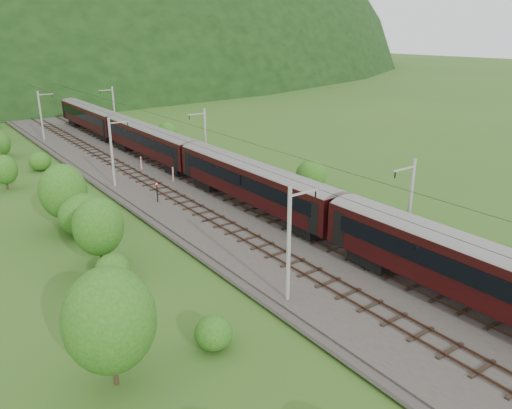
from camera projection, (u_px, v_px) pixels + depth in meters
ground at (351, 278)px, 37.56m from camera, size 600.00×600.00×0.00m
railbed at (271, 234)px, 45.16m from camera, size 14.00×220.00×0.30m
track_left at (249, 238)px, 43.76m from camera, size 2.40×220.00×0.27m
track_right at (291, 226)px, 46.41m from camera, size 2.40×220.00×0.27m
catenary_left at (112, 151)px, 57.17m from camera, size 2.54×192.28×8.00m
catenary_right at (205, 138)px, 63.93m from camera, size 2.54×192.28×8.00m
overhead_wires at (271, 160)px, 42.86m from camera, size 4.83×198.00×0.03m
train at (194, 153)px, 59.23m from camera, size 3.26×154.72×5.68m
hazard_post_near at (141, 163)px, 65.24m from camera, size 0.18×0.18×1.71m
hazard_post_far at (173, 174)px, 60.24m from camera, size 0.18×0.18×1.72m
signal at (157, 191)px, 52.77m from camera, size 0.23×0.23×2.11m
vegetation_left at (59, 205)px, 45.54m from camera, size 11.47×144.41×6.74m
vegetation_right at (311, 178)px, 57.66m from camera, size 6.06×94.47×3.21m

